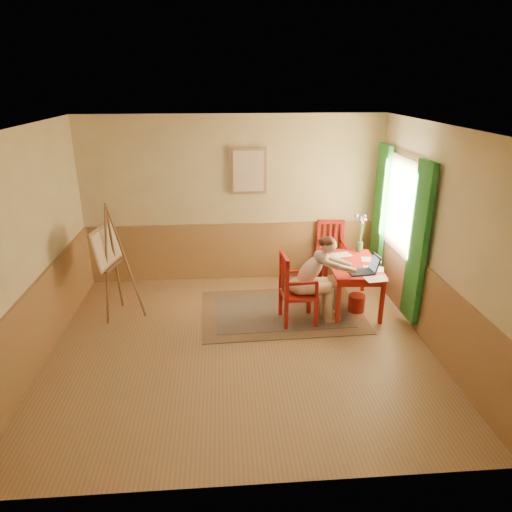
{
  "coord_description": "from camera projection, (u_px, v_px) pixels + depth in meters",
  "views": [
    {
      "loc": [
        -0.19,
        -5.23,
        3.3
      ],
      "look_at": [
        0.25,
        0.55,
        1.05
      ],
      "focal_mm": 32.07,
      "sensor_mm": 36.0,
      "label": 1
    }
  ],
  "objects": [
    {
      "name": "room",
      "position": [
        239.0,
        246.0,
        5.56
      ],
      "size": [
        5.04,
        4.54,
        2.84
      ],
      "color": "#A47A50",
      "rests_on": "ground"
    },
    {
      "name": "wainscot",
      "position": [
        238.0,
        286.0,
        6.63
      ],
      "size": [
        5.0,
        4.5,
        1.0
      ],
      "color": "#A97645",
      "rests_on": "room"
    },
    {
      "name": "window",
      "position": [
        399.0,
        220.0,
        6.78
      ],
      "size": [
        0.12,
        2.01,
        2.2
      ],
      "color": "white",
      "rests_on": "room"
    },
    {
      "name": "wall_portrait",
      "position": [
        248.0,
        171.0,
        7.45
      ],
      "size": [
        0.6,
        0.05,
        0.76
      ],
      "color": "#95724D",
      "rests_on": "room"
    },
    {
      "name": "rug",
      "position": [
        282.0,
        311.0,
        6.93
      ],
      "size": [
        2.45,
        1.68,
        0.02
      ],
      "color": "#8C7251",
      "rests_on": "room"
    },
    {
      "name": "table",
      "position": [
        353.0,
        269.0,
        6.89
      ],
      "size": [
        0.79,
        1.24,
        0.72
      ],
      "color": "red",
      "rests_on": "room"
    },
    {
      "name": "chair_left",
      "position": [
        295.0,
        289.0,
        6.47
      ],
      "size": [
        0.51,
        0.49,
        1.05
      ],
      "color": "red",
      "rests_on": "room"
    },
    {
      "name": "chair_back",
      "position": [
        331.0,
        252.0,
        7.84
      ],
      "size": [
        0.5,
        0.52,
        1.05
      ],
      "color": "red",
      "rests_on": "room"
    },
    {
      "name": "figure",
      "position": [
        316.0,
        276.0,
        6.43
      ],
      "size": [
        0.97,
        0.43,
        1.29
      ],
      "color": "beige",
      "rests_on": "room"
    },
    {
      "name": "laptop",
      "position": [
        365.0,
        269.0,
        6.51
      ],
      "size": [
        0.44,
        0.3,
        0.25
      ],
      "color": "#1E2338",
      "rests_on": "table"
    },
    {
      "name": "papers",
      "position": [
        365.0,
        265.0,
        6.78
      ],
      "size": [
        0.73,
        1.22,
        0.0
      ],
      "color": "white",
      "rests_on": "table"
    },
    {
      "name": "vase",
      "position": [
        360.0,
        235.0,
        7.24
      ],
      "size": [
        0.2,
        0.3,
        0.61
      ],
      "color": "#3F724C",
      "rests_on": "table"
    },
    {
      "name": "wastebasket",
      "position": [
        356.0,
        303.0,
        6.91
      ],
      "size": [
        0.25,
        0.25,
        0.27
      ],
      "primitive_type": "cylinder",
      "rotation": [
        0.0,
        0.0,
        -0.02
      ],
      "color": "#AE2A1F",
      "rests_on": "room"
    },
    {
      "name": "easel",
      "position": [
        109.0,
        251.0,
        6.5
      ],
      "size": [
        0.63,
        0.77,
        1.73
      ],
      "color": "brown",
      "rests_on": "room"
    }
  ]
}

